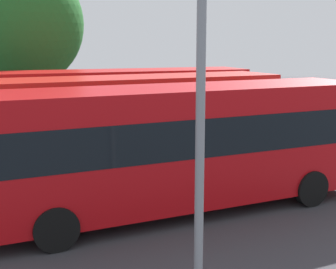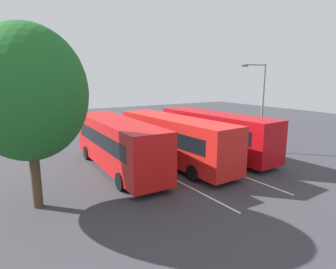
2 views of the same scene
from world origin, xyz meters
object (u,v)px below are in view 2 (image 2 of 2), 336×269
at_px(street_lamp, 260,102).
at_px(depot_tree, 28,93).
at_px(bus_center_right, 117,143).
at_px(bus_far_left, 214,132).
at_px(bus_center_left, 174,138).
at_px(pedestrian, 121,135).

bearing_deg(street_lamp, depot_tree, 13.82).
distance_m(bus_center_right, depot_tree, 7.11).
relative_size(bus_far_left, bus_center_left, 1.00).
bearing_deg(pedestrian, depot_tree, -32.49).
bearing_deg(pedestrian, bus_center_right, -15.69).
bearing_deg(street_lamp, pedestrian, -32.43).
xyz_separation_m(bus_far_left, depot_tree, (-2.78, 13.01, 3.48)).
distance_m(bus_far_left, bus_center_left, 3.93).
distance_m(bus_center_left, depot_tree, 10.04).
relative_size(bus_far_left, street_lamp, 1.56).
xyz_separation_m(street_lamp, depot_tree, (-1.60, 16.63, 1.23)).
bearing_deg(bus_center_right, pedestrian, -22.83).
relative_size(bus_far_left, depot_tree, 1.32).
bearing_deg(depot_tree, street_lamp, -84.51).
xyz_separation_m(bus_center_right, pedestrian, (5.88, -2.59, -0.82)).
height_order(bus_center_right, street_lamp, street_lamp).
bearing_deg(bus_center_right, street_lamp, -97.55).
relative_size(bus_center_left, pedestrian, 6.55).
height_order(bus_center_left, depot_tree, depot_tree).
distance_m(pedestrian, street_lamp, 11.99).
height_order(bus_far_left, bus_center_left, same).
height_order(bus_far_left, depot_tree, depot_tree).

